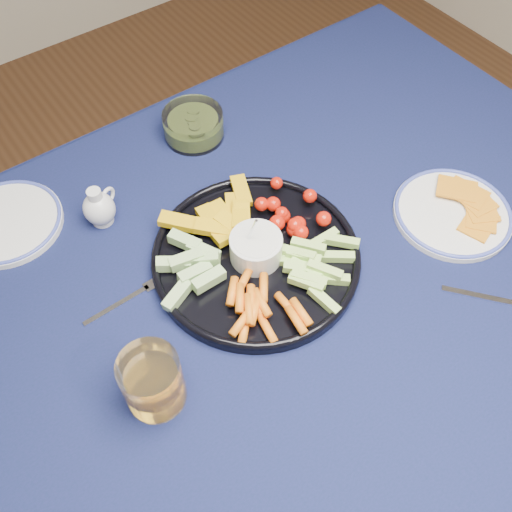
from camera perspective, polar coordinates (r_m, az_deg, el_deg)
dining_table at (r=0.99m, az=-2.79°, el=-9.44°), size 1.67×1.07×0.75m
crudite_platter at (r=0.96m, az=-0.13°, el=0.10°), size 0.36×0.36×0.11m
creamer_pitcher at (r=1.04m, az=-15.39°, el=4.67°), size 0.07×0.06×0.08m
pickle_bowl at (r=1.17m, az=-6.26°, el=12.80°), size 0.12×0.12×0.06m
cheese_plate at (r=1.09m, az=19.11°, el=4.19°), size 0.21×0.21×0.03m
juice_tumbler at (r=0.84m, az=-10.23°, el=-12.40°), size 0.09×0.09×0.10m
fork_left at (r=0.96m, az=-12.51°, el=-4.10°), size 0.14×0.02×0.00m
fork_right at (r=1.02m, az=23.40°, el=-4.15°), size 0.12×0.14×0.00m
side_plate_extra at (r=1.11m, az=-23.65°, el=3.11°), size 0.20×0.20×0.02m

